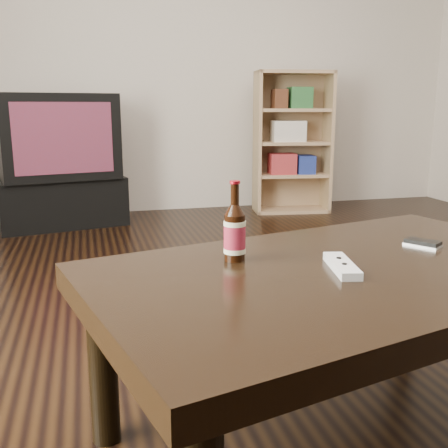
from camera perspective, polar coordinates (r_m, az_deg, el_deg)
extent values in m
cube|color=black|center=(2.11, 13.03, -13.72)|extent=(5.00, 6.00, 0.01)
cube|color=beige|center=(4.77, -3.86, 17.87)|extent=(5.00, 0.02, 2.70)
cube|color=black|center=(4.29, -17.21, 2.33)|extent=(1.02, 0.65, 0.38)
cube|color=black|center=(4.23, -17.66, 9.07)|extent=(0.94, 0.69, 0.64)
cube|color=#A9130B|center=(3.97, -17.03, 8.91)|extent=(0.69, 0.15, 0.51)
cube|color=#A1785E|center=(4.58, 3.63, 8.77)|extent=(0.07, 0.30, 1.21)
cube|color=#A1785E|center=(4.73, 11.18, 8.68)|extent=(0.07, 0.30, 1.21)
cube|color=#A1785E|center=(4.65, 7.69, 16.04)|extent=(0.69, 0.39, 0.03)
cube|color=#A1785E|center=(4.73, 7.26, 1.57)|extent=(0.69, 0.39, 0.03)
cube|color=#A1785E|center=(4.78, 7.07, 8.86)|extent=(0.65, 0.12, 1.21)
cube|color=#A1785E|center=(4.68, 7.37, 5.33)|extent=(0.63, 0.35, 0.03)
cube|color=#A1785E|center=(4.65, 7.47, 8.74)|extent=(0.63, 0.35, 0.03)
cube|color=#A1785E|center=(4.64, 7.57, 12.19)|extent=(0.63, 0.35, 0.03)
cube|color=#9E2B2F|center=(4.62, 6.33, 6.55)|extent=(0.25, 0.22, 0.18)
cube|color=navy|center=(4.67, 8.80, 6.43)|extent=(0.17, 0.21, 0.16)
cube|color=beige|center=(4.61, 6.99, 10.00)|extent=(0.30, 0.22, 0.18)
cube|color=#275D2D|center=(4.63, 8.24, 13.44)|extent=(0.21, 0.21, 0.18)
cube|color=#4C2817|center=(4.59, 6.04, 13.39)|extent=(0.14, 0.20, 0.16)
cube|color=black|center=(1.44, 13.30, -5.73)|extent=(1.51, 1.09, 0.07)
cylinder|color=black|center=(1.53, -13.03, -15.00)|extent=(0.10, 0.10, 0.44)
cylinder|color=black|center=(2.12, 19.36, -7.31)|extent=(0.10, 0.10, 0.44)
cylinder|color=black|center=(1.42, 1.17, -1.51)|extent=(0.06, 0.06, 0.13)
cylinder|color=maroon|center=(1.42, 1.17, -1.41)|extent=(0.06, 0.06, 0.08)
cylinder|color=beige|center=(1.41, 1.18, 0.09)|extent=(0.06, 0.06, 0.01)
cylinder|color=beige|center=(1.43, 1.16, -2.89)|extent=(0.06, 0.06, 0.01)
cone|color=black|center=(1.41, 1.18, 1.57)|extent=(0.06, 0.06, 0.03)
cylinder|color=black|center=(1.40, 1.19, 3.27)|extent=(0.02, 0.02, 0.06)
cylinder|color=maroon|center=(1.39, 1.20, 4.57)|extent=(0.03, 0.03, 0.01)
cube|color=silver|center=(1.70, 20.80, -2.13)|extent=(0.10, 0.12, 0.01)
cube|color=black|center=(1.69, 20.82, -1.89)|extent=(0.10, 0.11, 0.01)
cylinder|color=silver|center=(1.68, 21.77, -1.85)|extent=(0.03, 0.03, 0.00)
cube|color=silver|center=(1.39, 12.71, -4.46)|extent=(0.09, 0.20, 0.02)
cylinder|color=black|center=(1.42, 12.39, -3.63)|extent=(0.02, 0.02, 0.00)
cylinder|color=black|center=(1.37, 12.97, -4.25)|extent=(0.02, 0.02, 0.00)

